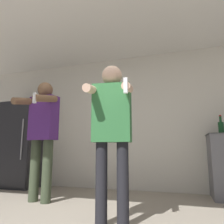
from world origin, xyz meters
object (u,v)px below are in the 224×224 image
object	(u,v)px
refrigerator	(23,144)
bottle_short_whiskey	(221,127)
person_man_side	(42,129)
person_woman_foreground	(112,125)

from	to	relation	value
refrigerator	bottle_short_whiskey	distance (m)	3.69
refrigerator	bottle_short_whiskey	world-z (taller)	refrigerator
person_man_side	person_woman_foreground	bearing A→B (deg)	-26.33
refrigerator	bottle_short_whiskey	size ratio (longest dim) A/B	5.69
refrigerator	person_woman_foreground	size ratio (longest dim) A/B	1.05
bottle_short_whiskey	person_woman_foreground	distance (m)	2.03
person_woman_foreground	person_man_side	bearing A→B (deg)	153.67
person_man_side	refrigerator	bearing A→B (deg)	139.17
refrigerator	bottle_short_whiskey	xyz separation A→B (m)	(3.68, -0.03, 0.23)
refrigerator	person_man_side	size ratio (longest dim) A/B	0.97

